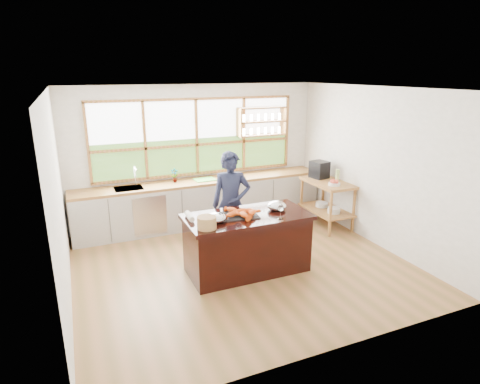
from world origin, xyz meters
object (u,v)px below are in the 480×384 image
cook (231,204)px  wicker_basket (207,223)px  island (247,243)px  espresso_machine (319,170)px

cook → wicker_basket: bearing=-108.9°
island → wicker_basket: size_ratio=7.05×
cook → espresso_machine: 2.31m
espresso_machine → wicker_basket: espresso_machine is taller
espresso_machine → wicker_basket: 3.35m
cook → island: bearing=-72.0°
espresso_machine → island: bearing=-159.3°
island → espresso_machine: size_ratio=5.53×
cook → wicker_basket: size_ratio=6.58×
cook → wicker_basket: 1.19m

